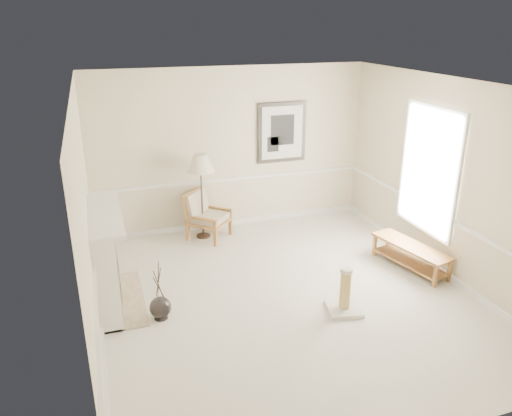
# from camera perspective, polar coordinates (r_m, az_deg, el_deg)

# --- Properties ---
(ground) EXTENTS (5.50, 5.50, 0.00)m
(ground) POSITION_cam_1_polar(r_m,az_deg,el_deg) (7.12, 3.42, -10.01)
(ground) COLOR silver
(ground) RESTS_ON ground
(room) EXTENTS (5.04, 5.54, 2.92)m
(room) POSITION_cam_1_polar(r_m,az_deg,el_deg) (6.48, 4.66, 4.84)
(room) COLOR beige
(room) RESTS_ON ground
(fireplace) EXTENTS (0.64, 1.64, 1.31)m
(fireplace) POSITION_cam_1_polar(r_m,az_deg,el_deg) (6.94, -16.79, -5.75)
(fireplace) COLOR white
(fireplace) RESTS_ON ground
(floor_vase) EXTENTS (0.28, 0.28, 0.82)m
(floor_vase) POSITION_cam_1_polar(r_m,az_deg,el_deg) (6.67, -10.87, -11.17)
(floor_vase) COLOR black
(floor_vase) RESTS_ON ground
(armchair) EXTENTS (0.91, 0.91, 0.83)m
(armchair) POSITION_cam_1_polar(r_m,az_deg,el_deg) (8.79, -5.94, -0.60)
(armchair) COLOR olive
(armchair) RESTS_ON ground
(floor_lamp) EXTENTS (0.51, 0.51, 1.51)m
(floor_lamp) POSITION_cam_1_polar(r_m,az_deg,el_deg) (8.52, -6.35, 4.87)
(floor_lamp) COLOR black
(floor_lamp) RESTS_ON ground
(bench) EXTENTS (0.69, 1.40, 0.38)m
(bench) POSITION_cam_1_polar(r_m,az_deg,el_deg) (8.10, 17.27, -4.88)
(bench) COLOR olive
(bench) RESTS_ON ground
(scratching_post) EXTENTS (0.52, 0.52, 0.62)m
(scratching_post) POSITION_cam_1_polar(r_m,az_deg,el_deg) (6.79, 10.09, -10.07)
(scratching_post) COLOR silver
(scratching_post) RESTS_ON ground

